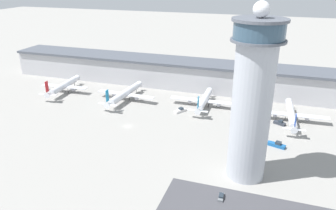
# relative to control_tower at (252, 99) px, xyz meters

# --- Properties ---
(ground_plane) EXTENTS (1000.00, 1000.00, 0.00)m
(ground_plane) POSITION_rel_control_tower_xyz_m (-62.35, 25.07, -32.06)
(ground_plane) COLOR gray
(terminal_building) EXTENTS (236.44, 25.00, 18.60)m
(terminal_building) POSITION_rel_control_tower_xyz_m (-62.35, 95.07, -22.66)
(terminal_building) COLOR #B2B2B7
(terminal_building) RESTS_ON ground
(control_tower) EXTENTS (18.71, 18.71, 65.80)m
(control_tower) POSITION_rel_control_tower_xyz_m (0.00, 0.00, 0.00)
(control_tower) COLOR #ADB2BC
(control_tower) RESTS_ON ground
(airplane_gate_alpha) EXTENTS (31.87, 37.79, 13.37)m
(airplane_gate_alpha) POSITION_rel_control_tower_xyz_m (-123.72, 58.02, -27.39)
(airplane_gate_alpha) COLOR silver
(airplane_gate_alpha) RESTS_ON ground
(airplane_gate_bravo) EXTENTS (38.07, 41.69, 13.39)m
(airplane_gate_bravo) POSITION_rel_control_tower_xyz_m (-79.37, 57.82, -27.59)
(airplane_gate_bravo) COLOR silver
(airplane_gate_bravo) RESTS_ON ground
(airplane_gate_charlie) EXTENTS (41.24, 36.30, 12.59)m
(airplane_gate_charlie) POSITION_rel_control_tower_xyz_m (-30.58, 63.24, -27.94)
(airplane_gate_charlie) COLOR silver
(airplane_gate_charlie) RESTS_ON ground
(airplane_gate_delta) EXTENTS (38.53, 40.24, 12.25)m
(airplane_gate_delta) POSITION_rel_control_tower_xyz_m (17.72, 57.65, -27.79)
(airplane_gate_delta) COLOR silver
(airplane_gate_delta) RESTS_ON ground
(service_truck_catering) EXTENTS (8.44, 4.79, 2.70)m
(service_truck_catering) POSITION_rel_control_tower_xyz_m (11.48, 27.19, -31.12)
(service_truck_catering) COLOR black
(service_truck_catering) RESTS_ON ground
(service_truck_fuel) EXTENTS (6.46, 4.70, 2.62)m
(service_truck_fuel) POSITION_rel_control_tower_xyz_m (12.42, 52.18, -31.15)
(service_truck_fuel) COLOR black
(service_truck_fuel) RESTS_ON ground
(service_truck_baggage) EXTENTS (5.99, 7.55, 2.43)m
(service_truck_baggage) POSITION_rel_control_tower_xyz_m (-41.76, 51.71, -31.22)
(service_truck_baggage) COLOR black
(service_truck_baggage) RESTS_ON ground
(car_yellow_taxi) EXTENTS (1.93, 4.71, 1.43)m
(car_yellow_taxi) POSITION_rel_control_tower_xyz_m (-6.18, -17.58, -31.50)
(car_yellow_taxi) COLOR black
(car_yellow_taxi) RESTS_ON ground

